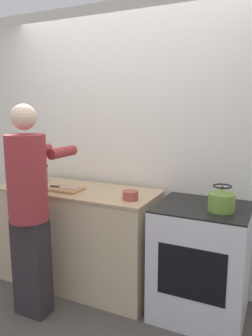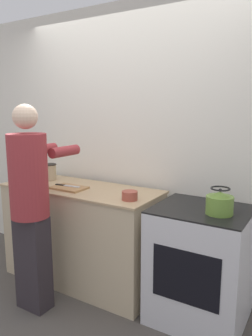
{
  "view_description": "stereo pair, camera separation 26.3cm",
  "coord_description": "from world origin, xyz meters",
  "px_view_note": "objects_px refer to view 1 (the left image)",
  "views": [
    {
      "loc": [
        1.29,
        -2.12,
        1.66
      ],
      "look_at": [
        0.17,
        0.21,
        1.17
      ],
      "focal_mm": 35.0,
      "sensor_mm": 36.0,
      "label": 1
    },
    {
      "loc": [
        1.52,
        -2.0,
        1.66
      ],
      "look_at": [
        0.17,
        0.21,
        1.17
      ],
      "focal_mm": 35.0,
      "sensor_mm": 36.0,
      "label": 2
    }
  ],
  "objects_px": {
    "oven": "(201,261)",
    "knife": "(62,187)",
    "kettle": "(222,200)",
    "person": "(30,204)",
    "cutting_board": "(65,189)",
    "canister_jar": "(42,174)",
    "bowl_prep": "(130,195)"
  },
  "relations": [
    {
      "from": "oven",
      "to": "bowl_prep",
      "type": "height_order",
      "value": "bowl_prep"
    },
    {
      "from": "person",
      "to": "kettle",
      "type": "xyz_separation_m",
      "value": [
        1.36,
        0.5,
        0.07
      ]
    },
    {
      "from": "knife",
      "to": "bowl_prep",
      "type": "distance_m",
      "value": 0.7
    },
    {
      "from": "knife",
      "to": "bowl_prep",
      "type": "relative_size",
      "value": 2.04
    },
    {
      "from": "person",
      "to": "cutting_board",
      "type": "bearing_deg",
      "value": 89.38
    },
    {
      "from": "cutting_board",
      "to": "bowl_prep",
      "type": "bearing_deg",
      "value": -2.18
    },
    {
      "from": "person",
      "to": "kettle",
      "type": "height_order",
      "value": "person"
    },
    {
      "from": "oven",
      "to": "bowl_prep",
      "type": "bearing_deg",
      "value": -166.25
    },
    {
      "from": "cutting_board",
      "to": "oven",
      "type": "bearing_deg",
      "value": 5.2
    },
    {
      "from": "cutting_board",
      "to": "canister_jar",
      "type": "relative_size",
      "value": 1.88
    },
    {
      "from": "bowl_prep",
      "to": "oven",
      "type": "bearing_deg",
      "value": 13.75
    },
    {
      "from": "person",
      "to": "kettle",
      "type": "relative_size",
      "value": 8.71
    },
    {
      "from": "oven",
      "to": "knife",
      "type": "distance_m",
      "value": 1.35
    },
    {
      "from": "cutting_board",
      "to": "knife",
      "type": "relative_size",
      "value": 1.21
    },
    {
      "from": "person",
      "to": "canister_jar",
      "type": "height_order",
      "value": "person"
    },
    {
      "from": "kettle",
      "to": "person",
      "type": "bearing_deg",
      "value": -159.94
    },
    {
      "from": "oven",
      "to": "cutting_board",
      "type": "relative_size",
      "value": 2.89
    },
    {
      "from": "canister_jar",
      "to": "cutting_board",
      "type": "bearing_deg",
      "value": -23.81
    },
    {
      "from": "kettle",
      "to": "canister_jar",
      "type": "xyz_separation_m",
      "value": [
        -1.76,
        0.13,
        0.02
      ]
    },
    {
      "from": "knife",
      "to": "oven",
      "type": "bearing_deg",
      "value": -1.92
    },
    {
      "from": "kettle",
      "to": "oven",
      "type": "bearing_deg",
      "value": 156.3
    },
    {
      "from": "kettle",
      "to": "canister_jar",
      "type": "bearing_deg",
      "value": 175.72
    },
    {
      "from": "knife",
      "to": "bowl_prep",
      "type": "height_order",
      "value": "bowl_prep"
    },
    {
      "from": "knife",
      "to": "kettle",
      "type": "height_order",
      "value": "kettle"
    },
    {
      "from": "person",
      "to": "knife",
      "type": "distance_m",
      "value": 0.47
    },
    {
      "from": "kettle",
      "to": "canister_jar",
      "type": "distance_m",
      "value": 1.77
    },
    {
      "from": "oven",
      "to": "canister_jar",
      "type": "distance_m",
      "value": 1.71
    },
    {
      "from": "knife",
      "to": "cutting_board",
      "type": "bearing_deg",
      "value": -27.42
    },
    {
      "from": "knife",
      "to": "canister_jar",
      "type": "relative_size",
      "value": 1.55
    },
    {
      "from": "oven",
      "to": "knife",
      "type": "relative_size",
      "value": 3.5
    },
    {
      "from": "oven",
      "to": "knife",
      "type": "xyz_separation_m",
      "value": [
        -1.26,
        -0.09,
        0.49
      ]
    },
    {
      "from": "oven",
      "to": "knife",
      "type": "bearing_deg",
      "value": -175.7
    }
  ]
}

